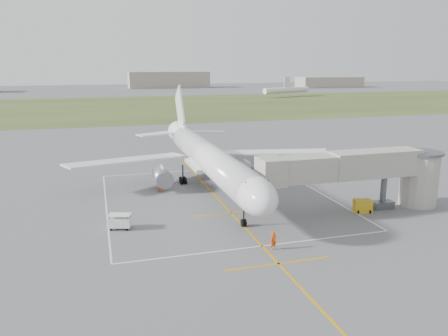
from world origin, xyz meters
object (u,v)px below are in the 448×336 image
object	(u,v)px
airliner	(208,158)
ramp_worker_wing	(160,185)
baggage_cart	(120,221)
jet_bridge	(368,172)
gpu_unit	(363,206)
ramp_worker_nose	(274,241)

from	to	relation	value
airliner	ramp_worker_wing	size ratio (longest dim) A/B	24.87
baggage_cart	ramp_worker_wing	size ratio (longest dim) A/B	1.38
jet_bridge	gpu_unit	world-z (taller)	jet_bridge
ramp_worker_nose	baggage_cart	bearing A→B (deg)	132.94
gpu_unit	baggage_cart	size ratio (longest dim) A/B	0.87
jet_bridge	ramp_worker_nose	size ratio (longest dim) A/B	13.07
gpu_unit	ramp_worker_wing	bearing A→B (deg)	158.73
baggage_cart	ramp_worker_nose	size ratio (longest dim) A/B	1.45
gpu_unit	baggage_cart	xyz separation A→B (m)	(-27.72, 2.47, 0.08)
jet_bridge	ramp_worker_nose	distance (m)	17.21
airliner	ramp_worker_wing	world-z (taller)	airliner
jet_bridge	baggage_cart	xyz separation A→B (m)	(-28.49, 1.97, -3.93)
airliner	ramp_worker_nose	size ratio (longest dim) A/B	26.11
baggage_cart	airliner	bearing A→B (deg)	61.12
gpu_unit	ramp_worker_nose	xyz separation A→B (m)	(-14.22, -7.02, 0.15)
baggage_cart	ramp_worker_nose	xyz separation A→B (m)	(13.50, -9.50, 0.08)
baggage_cart	ramp_worker_nose	distance (m)	16.51
airliner	ramp_worker_nose	xyz separation A→B (m)	(0.73, -21.78, -3.50)
jet_bridge	airliner	bearing A→B (deg)	137.81
airliner	jet_bridge	xyz separation A→B (m)	(15.72, -14.25, 0.35)
airliner	ramp_worker_nose	bearing A→B (deg)	-88.08
ramp_worker_wing	airliner	bearing A→B (deg)	-134.09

